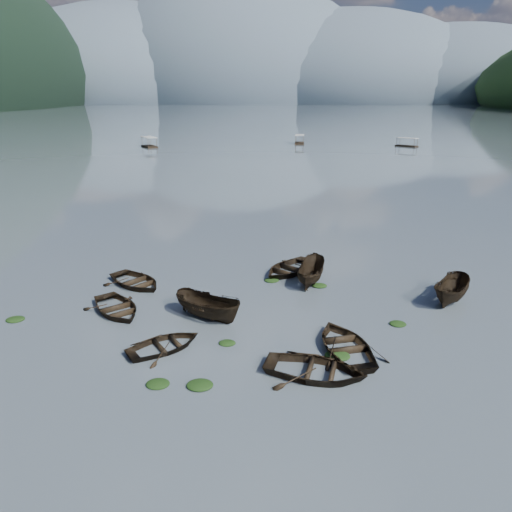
{
  "coord_description": "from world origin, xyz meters",
  "views": [
    {
      "loc": [
        0.87,
        -17.94,
        12.58
      ],
      "look_at": [
        0.0,
        12.0,
        2.0
      ],
      "focal_mm": 32.0,
      "sensor_mm": 36.0,
      "label": 1
    }
  ],
  "objects_px": {
    "pontoon_left": "(150,147)",
    "pontoon_centre": "(299,144)",
    "rowboat_0": "(117,312)",
    "rowboat_3": "(345,350)"
  },
  "relations": [
    {
      "from": "rowboat_3",
      "to": "pontoon_left",
      "type": "relative_size",
      "value": 0.76
    },
    {
      "from": "rowboat_0",
      "to": "rowboat_3",
      "type": "xyz_separation_m",
      "value": [
        13.36,
        -4.05,
        0.0
      ]
    },
    {
      "from": "rowboat_3",
      "to": "pontoon_centre",
      "type": "relative_size",
      "value": 0.81
    },
    {
      "from": "rowboat_3",
      "to": "pontoon_centre",
      "type": "distance_m",
      "value": 107.43
    },
    {
      "from": "rowboat_0",
      "to": "pontoon_centre",
      "type": "xyz_separation_m",
      "value": [
        17.48,
        103.3,
        0.0
      ]
    },
    {
      "from": "pontoon_left",
      "to": "pontoon_centre",
      "type": "height_order",
      "value": "pontoon_left"
    },
    {
      "from": "rowboat_3",
      "to": "pontoon_centre",
      "type": "xyz_separation_m",
      "value": [
        4.12,
        107.35,
        0.0
      ]
    },
    {
      "from": "pontoon_left",
      "to": "pontoon_centre",
      "type": "relative_size",
      "value": 1.07
    },
    {
      "from": "pontoon_left",
      "to": "pontoon_centre",
      "type": "distance_m",
      "value": 40.15
    },
    {
      "from": "pontoon_left",
      "to": "rowboat_3",
      "type": "bearing_deg",
      "value": -100.38
    }
  ]
}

